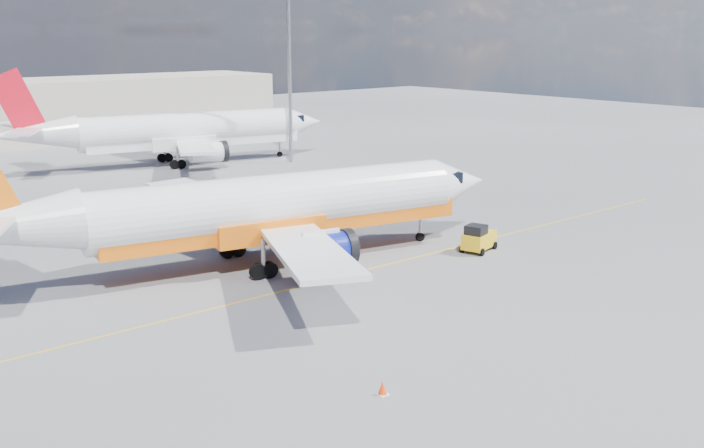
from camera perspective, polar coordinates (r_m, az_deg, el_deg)
ground at (r=44.66m, az=1.25°, el=-4.81°), size 240.00×240.00×0.00m
taxi_line at (r=46.84m, az=-1.17°, el=-3.91°), size 70.00×0.15×0.01m
terminal_main at (r=112.22m, az=-22.94°, el=7.52°), size 70.00×14.00×8.00m
main_jet at (r=48.68m, az=-6.62°, el=1.10°), size 36.02×27.87×10.87m
second_jet at (r=87.97m, az=-12.48°, el=6.57°), size 35.91×27.67×10.83m
gse_tug at (r=52.80m, az=9.18°, el=-1.04°), size 2.91×2.24×1.86m
traffic_cone at (r=32.32m, az=2.23°, el=-11.84°), size 0.42×0.42×0.59m
floodlight_mast at (r=87.22m, az=-4.59°, el=11.97°), size 1.40×1.40×19.15m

